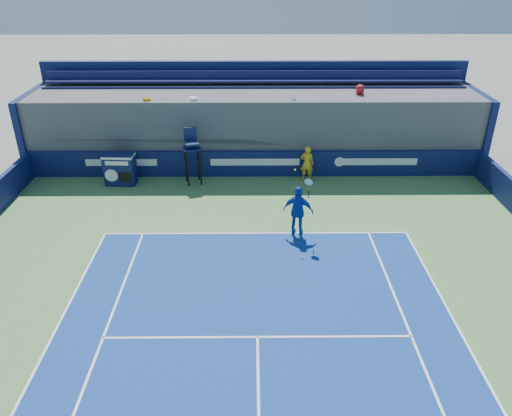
{
  "coord_description": "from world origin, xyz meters",
  "views": [
    {
      "loc": [
        -0.12,
        -3.81,
        9.19
      ],
      "look_at": [
        0.0,
        11.5,
        1.25
      ],
      "focal_mm": 35.0,
      "sensor_mm": 36.0,
      "label": 1
    }
  ],
  "objects_px": {
    "ball_person": "(307,163)",
    "umpire_chair": "(192,150)",
    "tennis_player": "(298,211)",
    "match_clock": "(120,168)"
  },
  "relations": [
    {
      "from": "match_clock",
      "to": "tennis_player",
      "type": "bearing_deg",
      "value": -30.95
    },
    {
      "from": "match_clock",
      "to": "umpire_chair",
      "type": "xyz_separation_m",
      "value": [
        3.17,
        0.1,
        0.79
      ]
    },
    {
      "from": "ball_person",
      "to": "match_clock",
      "type": "distance_m",
      "value": 8.18
    },
    {
      "from": "umpire_chair",
      "to": "tennis_player",
      "type": "xyz_separation_m",
      "value": [
        4.22,
        -4.53,
        -0.58
      ]
    },
    {
      "from": "tennis_player",
      "to": "ball_person",
      "type": "bearing_deg",
      "value": 80.54
    },
    {
      "from": "ball_person",
      "to": "tennis_player",
      "type": "height_order",
      "value": "tennis_player"
    },
    {
      "from": "ball_person",
      "to": "umpire_chair",
      "type": "distance_m",
      "value": 5.06
    },
    {
      "from": "umpire_chair",
      "to": "tennis_player",
      "type": "relative_size",
      "value": 0.96
    },
    {
      "from": "match_clock",
      "to": "umpire_chair",
      "type": "height_order",
      "value": "umpire_chair"
    },
    {
      "from": "match_clock",
      "to": "umpire_chair",
      "type": "distance_m",
      "value": 3.27
    }
  ]
}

